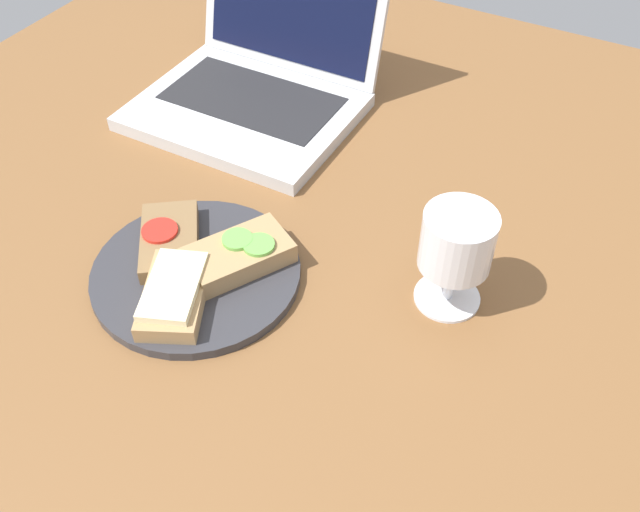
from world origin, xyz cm
name	(u,v)px	position (x,y,z in cm)	size (l,w,h in cm)	color
wooden_table	(303,277)	(0.00, 0.00, 1.50)	(140.00, 140.00, 3.00)	brown
plate	(196,273)	(-9.90, -6.97, 3.60)	(23.64, 23.64, 1.21)	#333338
sandwich_with_cheese	(174,293)	(-8.96, -11.85, 5.55)	(10.78, 13.24, 2.88)	#A88456
sandwich_with_cucumber	(239,254)	(-6.10, -3.67, 5.55)	(11.47, 13.32, 2.99)	#A88456
sandwich_with_tomato	(169,240)	(-14.64, -5.35, 5.22)	(11.95, 13.10, 2.33)	brown
wine_glass	(457,246)	(16.23, 3.62, 11.17)	(7.68, 7.68, 12.11)	white
laptop	(257,83)	(-22.35, 25.98, 6.69)	(30.24, 28.92, 20.56)	silver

